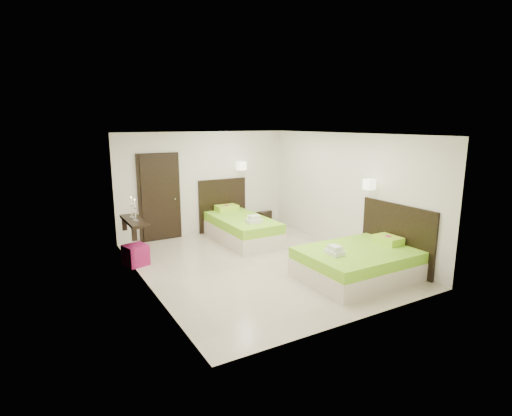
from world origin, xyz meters
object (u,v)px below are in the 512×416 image
ottoman (136,255)px  bed_double (360,261)px  bed_single (240,227)px  nightstand (262,217)px

ottoman → bed_double: bearing=-38.0°
ottoman → bed_single: bearing=11.2°
bed_double → ottoman: bed_double is taller
bed_double → nightstand: bed_double is taller
bed_double → ottoman: size_ratio=4.95×
bed_single → ottoman: (-2.66, -0.53, -0.12)m
bed_single → ottoman: 2.71m
nightstand → bed_single: bearing=-162.6°
nightstand → ottoman: ottoman is taller
nightstand → ottoman: 4.23m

